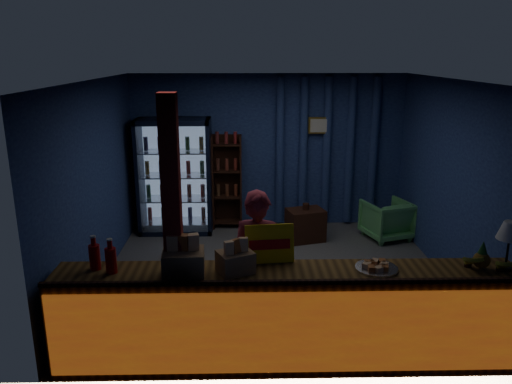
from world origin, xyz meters
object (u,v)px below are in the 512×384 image
(pastry_tray, at_px, (377,267))
(table_lamp, at_px, (510,232))
(shopkeeper, at_px, (258,266))
(green_chair, at_px, (387,219))

(pastry_tray, height_order, table_lamp, table_lamp)
(shopkeeper, distance_m, pastry_tray, 1.21)
(shopkeeper, distance_m, table_lamp, 2.42)
(shopkeeper, bearing_deg, green_chair, 62.30)
(shopkeeper, distance_m, green_chair, 3.61)
(shopkeeper, xyz_separation_m, table_lamp, (2.32, -0.48, 0.53))
(green_chair, bearing_deg, table_lamp, 74.84)
(shopkeeper, bearing_deg, pastry_tray, -12.51)
(pastry_tray, bearing_deg, shopkeeper, 157.98)
(table_lamp, bearing_deg, pastry_tray, 178.27)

